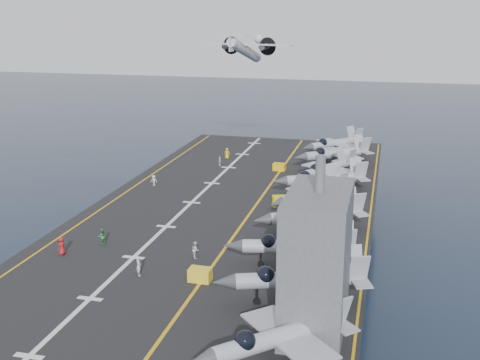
% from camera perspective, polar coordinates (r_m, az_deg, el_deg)
% --- Properties ---
extents(ground, '(500.00, 500.00, 0.00)m').
position_cam_1_polar(ground, '(86.63, -0.65, -9.01)').
color(ground, '#142135').
rests_on(ground, ground).
extents(hull, '(36.00, 90.00, 10.00)m').
position_cam_1_polar(hull, '(84.65, -0.66, -5.94)').
color(hull, '#56595E').
rests_on(hull, ground).
extents(flight_deck, '(38.00, 92.00, 0.40)m').
position_cam_1_polar(flight_deck, '(82.86, -0.67, -2.60)').
color(flight_deck, black).
rests_on(flight_deck, hull).
extents(foul_line, '(0.35, 90.00, 0.02)m').
position_cam_1_polar(foul_line, '(82.13, 1.36, -2.61)').
color(foul_line, gold).
rests_on(foul_line, flight_deck).
extents(landing_centerline, '(0.50, 90.00, 0.02)m').
position_cam_1_polar(landing_centerline, '(84.44, -4.61, -2.14)').
color(landing_centerline, silver).
rests_on(landing_centerline, flight_deck).
extents(deck_edge_port, '(0.25, 90.00, 0.02)m').
position_cam_1_polar(deck_edge_port, '(88.44, -11.39, -1.57)').
color(deck_edge_port, gold).
rests_on(deck_edge_port, flight_deck).
extents(deck_edge_stbd, '(0.25, 90.00, 0.02)m').
position_cam_1_polar(deck_edge_stbd, '(80.38, 12.22, -3.39)').
color(deck_edge_stbd, gold).
rests_on(deck_edge_stbd, flight_deck).
extents(island_superstructure, '(5.00, 10.00, 15.00)m').
position_cam_1_polar(island_superstructure, '(49.87, 7.36, -6.07)').
color(island_superstructure, '#56595E').
rests_on(island_superstructure, flight_deck).
extents(fighter_jet_0, '(16.19, 16.05, 4.75)m').
position_cam_1_polar(fighter_jet_0, '(46.91, 3.79, -14.44)').
color(fighter_jet_0, gray).
rests_on(fighter_jet_0, flight_deck).
extents(fighter_jet_1, '(16.60, 13.71, 4.95)m').
position_cam_1_polar(fighter_jet_1, '(55.81, 5.72, -9.18)').
color(fighter_jet_1, gray).
rests_on(fighter_jet_1, flight_deck).
extents(fighter_jet_2, '(15.35, 11.76, 4.79)m').
position_cam_1_polar(fighter_jet_2, '(63.10, 5.50, -6.21)').
color(fighter_jet_2, gray).
rests_on(fighter_jet_2, flight_deck).
extents(fighter_jet_3, '(16.85, 15.29, 4.87)m').
position_cam_1_polar(fighter_jet_3, '(72.92, 7.19, -3.15)').
color(fighter_jet_3, '#8D939D').
rests_on(fighter_jet_3, flight_deck).
extents(fighter_jet_4, '(15.07, 15.91, 4.61)m').
position_cam_1_polar(fighter_jet_4, '(81.17, 6.87, -1.26)').
color(fighter_jet_4, '#A1A8B1').
rests_on(fighter_jet_4, flight_deck).
extents(fighter_jet_5, '(16.79, 14.61, 4.89)m').
position_cam_1_polar(fighter_jet_5, '(88.38, 8.08, 0.22)').
color(fighter_jet_5, gray).
rests_on(fighter_jet_5, flight_deck).
extents(fighter_jet_6, '(14.76, 16.33, 4.72)m').
position_cam_1_polar(fighter_jet_6, '(94.32, 8.27, 1.16)').
color(fighter_jet_6, '#9DA7AD').
rests_on(fighter_jet_6, flight_deck).
extents(fighter_jet_7, '(17.16, 16.23, 4.97)m').
position_cam_1_polar(fighter_jet_7, '(104.04, 9.11, 2.57)').
color(fighter_jet_7, '#8C929C').
rests_on(fighter_jet_7, flight_deck).
extents(fighter_jet_8, '(15.93, 16.22, 4.74)m').
position_cam_1_polar(fighter_jet_8, '(112.55, 9.01, 3.52)').
color(fighter_jet_8, '#8C949A').
rests_on(fighter_jet_8, flight_deck).
extents(tow_cart_a, '(2.25, 1.49, 1.33)m').
position_cam_1_polar(tow_cart_a, '(60.53, -3.80, -8.95)').
color(tow_cart_a, yellow).
rests_on(tow_cart_a, flight_deck).
extents(tow_cart_b, '(2.65, 2.17, 1.37)m').
position_cam_1_polar(tow_cart_b, '(82.84, 3.90, -1.99)').
color(tow_cart_b, yellow).
rests_on(tow_cart_b, flight_deck).
extents(tow_cart_c, '(2.15, 1.50, 1.22)m').
position_cam_1_polar(tow_cart_c, '(101.04, 3.75, 1.25)').
color(tow_cart_c, '#EBB70D').
rests_on(tow_cart_c, flight_deck).
extents(crew_0, '(1.01, 1.34, 2.02)m').
position_cam_1_polar(crew_0, '(69.22, -16.55, -6.02)').
color(crew_0, '#B21919').
rests_on(crew_0, flight_deck).
extents(crew_2, '(1.30, 1.31, 1.85)m').
position_cam_1_polar(crew_2, '(71.14, -12.97, -5.23)').
color(crew_2, green).
rests_on(crew_2, flight_deck).
extents(crew_3, '(1.05, 0.77, 1.62)m').
position_cam_1_polar(crew_3, '(92.97, -8.17, -0.05)').
color(crew_3, silver).
rests_on(crew_3, flight_deck).
extents(crew_4, '(1.14, 1.21, 1.68)m').
position_cam_1_polar(crew_4, '(103.80, -1.93, 1.80)').
color(crew_4, silver).
rests_on(crew_4, flight_deck).
extents(crew_5, '(1.19, 0.79, 1.98)m').
position_cam_1_polar(crew_5, '(108.85, -1.23, 2.55)').
color(crew_5, yellow).
rests_on(crew_5, flight_deck).
extents(crew_6, '(1.33, 1.48, 2.06)m').
position_cam_1_polar(crew_6, '(62.29, -9.58, -8.03)').
color(crew_6, silver).
rests_on(crew_6, flight_deck).
extents(crew_7, '(1.21, 1.35, 1.87)m').
position_cam_1_polar(crew_7, '(65.78, -4.25, -6.60)').
color(crew_7, silver).
rests_on(crew_7, flight_deck).
extents(transport_plane, '(24.84, 19.32, 5.26)m').
position_cam_1_polar(transport_plane, '(137.55, 0.43, 12.21)').
color(transport_plane, '#B7B9BC').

